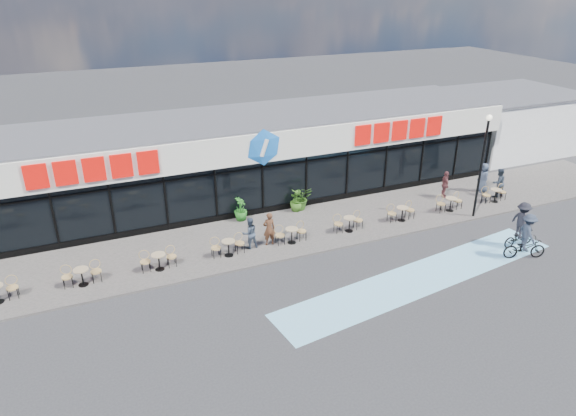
% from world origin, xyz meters
% --- Properties ---
extents(ground, '(120.00, 120.00, 0.00)m').
position_xyz_m(ground, '(0.00, 0.00, 0.00)').
color(ground, '#28282B').
rests_on(ground, ground).
extents(sidewalk, '(44.00, 5.00, 0.10)m').
position_xyz_m(sidewalk, '(0.00, 4.50, 0.05)').
color(sidewalk, '#5B5551').
rests_on(sidewalk, ground).
extents(bike_lane, '(14.17, 4.13, 0.01)m').
position_xyz_m(bike_lane, '(4.00, -1.50, 0.01)').
color(bike_lane, '#74B9DC').
rests_on(bike_lane, ground).
extents(building, '(30.60, 6.57, 4.75)m').
position_xyz_m(building, '(-0.00, 9.93, 2.34)').
color(building, black).
rests_on(building, ground).
extents(neighbour_building, '(9.20, 7.20, 4.11)m').
position_xyz_m(neighbour_building, '(20.50, 11.00, 2.06)').
color(neighbour_building, silver).
rests_on(neighbour_building, ground).
extents(lamp_post, '(0.28, 0.28, 5.38)m').
position_xyz_m(lamp_post, '(9.99, 2.30, 3.28)').
color(lamp_post, black).
rests_on(lamp_post, sidewalk).
extents(bistro_set_1, '(1.54, 0.62, 0.90)m').
position_xyz_m(bistro_set_1, '(-9.19, 3.40, 0.56)').
color(bistro_set_1, tan).
rests_on(bistro_set_1, sidewalk).
extents(bistro_set_2, '(1.54, 0.62, 0.90)m').
position_xyz_m(bistro_set_2, '(-6.11, 3.40, 0.56)').
color(bistro_set_2, tan).
rests_on(bistro_set_2, sidewalk).
extents(bistro_set_3, '(1.54, 0.62, 0.90)m').
position_xyz_m(bistro_set_3, '(-3.03, 3.40, 0.56)').
color(bistro_set_3, tan).
rests_on(bistro_set_3, sidewalk).
extents(bistro_set_4, '(1.54, 0.62, 0.90)m').
position_xyz_m(bistro_set_4, '(0.05, 3.40, 0.56)').
color(bistro_set_4, tan).
rests_on(bistro_set_4, sidewalk).
extents(bistro_set_5, '(1.54, 0.62, 0.90)m').
position_xyz_m(bistro_set_5, '(3.13, 3.40, 0.56)').
color(bistro_set_5, tan).
rests_on(bistro_set_5, sidewalk).
extents(bistro_set_6, '(1.54, 0.62, 0.90)m').
position_xyz_m(bistro_set_6, '(6.21, 3.40, 0.56)').
color(bistro_set_6, tan).
rests_on(bistro_set_6, sidewalk).
extents(bistro_set_7, '(1.54, 0.62, 0.90)m').
position_xyz_m(bistro_set_7, '(9.29, 3.40, 0.56)').
color(bistro_set_7, tan).
rests_on(bistro_set_7, sidewalk).
extents(bistro_set_8, '(1.54, 0.62, 0.90)m').
position_xyz_m(bistro_set_8, '(12.37, 3.40, 0.56)').
color(bistro_set_8, tan).
rests_on(bistro_set_8, sidewalk).
extents(potted_plant_left, '(0.91, 0.91, 1.23)m').
position_xyz_m(potted_plant_left, '(-1.36, 6.63, 0.71)').
color(potted_plant_left, '#1F5F1B').
rests_on(potted_plant_left, sidewalk).
extents(potted_plant_mid, '(1.30, 1.16, 1.31)m').
position_xyz_m(potted_plant_mid, '(2.04, 6.66, 0.75)').
color(potted_plant_mid, '#2E5719').
rests_on(potted_plant_mid, sidewalk).
extents(potted_plant_right, '(0.68, 0.68, 1.21)m').
position_xyz_m(potted_plant_right, '(1.73, 6.56, 0.71)').
color(potted_plant_right, '#33601B').
rests_on(potted_plant_right, sidewalk).
extents(patron_left, '(0.60, 0.39, 1.63)m').
position_xyz_m(patron_left, '(-0.98, 3.57, 0.91)').
color(patron_left, '#4A2B1A').
rests_on(patron_left, sidewalk).
extents(patron_right, '(0.78, 0.63, 1.51)m').
position_xyz_m(patron_right, '(-1.91, 3.63, 0.85)').
color(patron_right, '#333E4F').
rests_on(patron_right, sidewalk).
extents(pedestrian_a, '(0.73, 0.95, 1.73)m').
position_xyz_m(pedestrian_a, '(12.77, 4.77, 0.97)').
color(pedestrian_a, '#313C4D').
rests_on(pedestrian_a, sidewalk).
extents(pedestrian_b, '(0.68, 0.99, 1.57)m').
position_xyz_m(pedestrian_b, '(10.16, 4.91, 0.88)').
color(pedestrian_b, brown).
rests_on(pedestrian_b, sidewalk).
extents(pedestrian_c, '(0.84, 0.67, 1.68)m').
position_xyz_m(pedestrian_c, '(13.02, 3.87, 0.94)').
color(pedestrian_c, '#2A3441').
rests_on(pedestrian_c, sidewalk).
extents(cyclist_a, '(2.00, 1.25, 2.15)m').
position_xyz_m(cyclist_a, '(9.11, -1.91, 0.89)').
color(cyclist_a, black).
rests_on(cyclist_a, ground).
extents(cyclist_b, '(1.67, 1.14, 2.21)m').
position_xyz_m(cyclist_b, '(9.75, -0.96, 0.98)').
color(cyclist_b, black).
rests_on(cyclist_b, ground).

